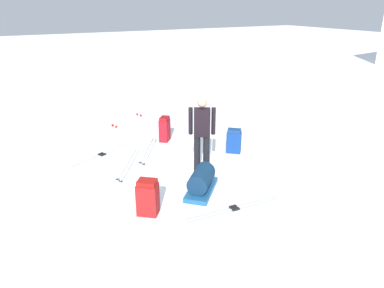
% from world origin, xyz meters
% --- Properties ---
extents(ground_plane, '(80.00, 80.00, 0.00)m').
position_xyz_m(ground_plane, '(0.00, 0.00, 0.00)').
color(ground_plane, white).
extents(skier_standing, '(0.36, 0.51, 1.70)m').
position_xyz_m(skier_standing, '(0.02, 0.23, 0.95)').
color(skier_standing, black).
rests_on(skier_standing, ground_plane).
extents(ski_pair_near, '(0.31, 1.92, 0.05)m').
position_xyz_m(ski_pair_near, '(1.66, -0.05, 0.01)').
color(ski_pair_near, silver).
rests_on(ski_pair_near, ground_plane).
extents(ski_pair_far, '(0.90, 1.67, 0.05)m').
position_xyz_m(ski_pair_far, '(-1.95, -1.44, 0.01)').
color(ski_pair_far, silver).
rests_on(ski_pair_far, ground_plane).
extents(backpack_large_dark, '(0.44, 0.45, 0.66)m').
position_xyz_m(backpack_large_dark, '(1.02, -1.45, 0.32)').
color(backpack_large_dark, maroon).
rests_on(backpack_large_dark, ground_plane).
extents(backpack_bright, '(0.41, 0.42, 0.61)m').
position_xyz_m(backpack_bright, '(-0.57, 1.50, 0.30)').
color(backpack_bright, navy).
rests_on(backpack_bright, ground_plane).
extents(backpack_small_spare, '(0.41, 0.40, 0.67)m').
position_xyz_m(backpack_small_spare, '(-2.14, 0.35, 0.33)').
color(backpack_small_spare, maroon).
rests_on(backpack_small_spare, ground_plane).
extents(ski_poles_planted_near, '(0.19, 0.11, 1.27)m').
position_xyz_m(ski_poles_planted_near, '(-0.37, -1.53, 0.71)').
color(ski_poles_planted_near, '#B8BDC5').
rests_on(ski_poles_planted_near, ground_plane).
extents(ski_poles_planted_far, '(0.19, 0.11, 1.24)m').
position_xyz_m(ski_poles_planted_far, '(-0.93, -0.80, 0.69)').
color(ski_poles_planted_far, '#B5B1B8').
rests_on(ski_poles_planted_far, ground_plane).
extents(gear_sled, '(1.07, 1.06, 0.49)m').
position_xyz_m(gear_sled, '(0.79, -0.23, 0.22)').
color(gear_sled, '#1B5586').
rests_on(gear_sled, ground_plane).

